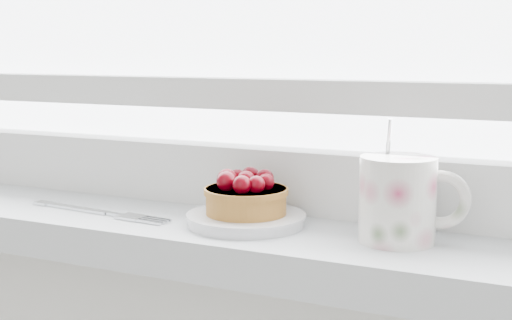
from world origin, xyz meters
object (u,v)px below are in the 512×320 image
Objects in this scene: saucer at (246,219)px; floral_mug at (401,198)px; raspberry_tart at (246,195)px; fork at (97,211)px.

floral_mug reaches higher than saucer.
saucer is at bearing 11.68° from raspberry_tart.
saucer is at bearing -178.39° from floral_mug.
saucer is 1.42× the size of raspberry_tart.
raspberry_tart reaches higher than saucer.
fork is at bearing -172.31° from raspberry_tart.
floral_mug is 0.61× the size of fork.
floral_mug reaches higher than fork.
floral_mug is (0.16, 0.00, 0.04)m from saucer.
floral_mug is at bearing 1.63° from raspberry_tart.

